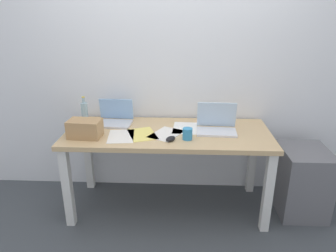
{
  "coord_description": "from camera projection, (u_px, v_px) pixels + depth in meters",
  "views": [
    {
      "loc": [
        0.11,
        -2.49,
        1.75
      ],
      "look_at": [
        0.0,
        0.0,
        0.81
      ],
      "focal_mm": 33.1,
      "sensor_mm": 36.0,
      "label": 1
    }
  ],
  "objects": [
    {
      "name": "paper_sheet_near_back",
      "position": [
        185.0,
        128.0,
        2.75
      ],
      "size": [
        0.23,
        0.31,
        0.0
      ],
      "primitive_type": "cube",
      "rotation": [
        0.0,
        0.0,
        -0.06
      ],
      "color": "white",
      "rests_on": "desk"
    },
    {
      "name": "back_wall",
      "position": [
        170.0,
        61.0,
        2.88
      ],
      "size": [
        5.2,
        0.08,
        2.6
      ],
      "primitive_type": "cube",
      "color": "white",
      "rests_on": "ground"
    },
    {
      "name": "paper_sheet_front_left",
      "position": [
        121.0,
        136.0,
        2.57
      ],
      "size": [
        0.24,
        0.32,
        0.0
      ],
      "primitive_type": "cube",
      "rotation": [
        0.0,
        0.0,
        0.11
      ],
      "color": "white",
      "rests_on": "desk"
    },
    {
      "name": "paper_sheet_center",
      "position": [
        166.0,
        134.0,
        2.62
      ],
      "size": [
        0.32,
        0.36,
        0.0
      ],
      "primitive_type": "cube",
      "rotation": [
        0.0,
        0.0,
        -0.49
      ],
      "color": "white",
      "rests_on": "desk"
    },
    {
      "name": "beer_bottle",
      "position": [
        85.0,
        112.0,
        2.87
      ],
      "size": [
        0.06,
        0.06,
        0.24
      ],
      "color": "#99B7C1",
      "rests_on": "desk"
    },
    {
      "name": "desk",
      "position": [
        168.0,
        142.0,
        2.71
      ],
      "size": [
        1.77,
        0.73,
        0.76
      ],
      "color": "tan",
      "rests_on": "ground"
    },
    {
      "name": "laptop_right",
      "position": [
        217.0,
        125.0,
        2.66
      ],
      "size": [
        0.34,
        0.24,
        0.24
      ],
      "color": "silver",
      "rests_on": "desk"
    },
    {
      "name": "coffee_mug",
      "position": [
        187.0,
        134.0,
        2.5
      ],
      "size": [
        0.08,
        0.08,
        0.09
      ],
      "primitive_type": "cylinder",
      "color": "#338CC6",
      "rests_on": "desk"
    },
    {
      "name": "laptop_left",
      "position": [
        115.0,
        119.0,
        2.85
      ],
      "size": [
        0.33,
        0.25,
        0.22
      ],
      "color": "silver",
      "rests_on": "desk"
    },
    {
      "name": "cardboard_box",
      "position": [
        85.0,
        129.0,
        2.54
      ],
      "size": [
        0.28,
        0.19,
        0.15
      ],
      "primitive_type": "cube",
      "rotation": [
        0.0,
        0.0,
        -0.07
      ],
      "color": "tan",
      "rests_on": "desk"
    },
    {
      "name": "computer_mouse",
      "position": [
        171.0,
        139.0,
        2.48
      ],
      "size": [
        0.1,
        0.12,
        0.03
      ],
      "primitive_type": "ellipsoid",
      "rotation": [
        0.0,
        0.0,
        -0.55
      ],
      "color": "black",
      "rests_on": "desk"
    },
    {
      "name": "ground_plane",
      "position": [
        168.0,
        205.0,
        2.95
      ],
      "size": [
        8.0,
        8.0,
        0.0
      ],
      "primitive_type": "plane",
      "color": "#42474C"
    },
    {
      "name": "filing_cabinet",
      "position": [
        302.0,
        181.0,
        2.78
      ],
      "size": [
        0.4,
        0.48,
        0.61
      ],
      "primitive_type": "cube",
      "color": "slate",
      "rests_on": "ground"
    },
    {
      "name": "paper_yellow_folder",
      "position": [
        142.0,
        134.0,
        2.61
      ],
      "size": [
        0.3,
        0.35,
        0.0
      ],
      "primitive_type": "cube",
      "rotation": [
        0.0,
        0.0,
        0.36
      ],
      "color": "#F4E06B",
      "rests_on": "desk"
    }
  ]
}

